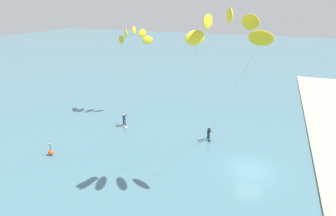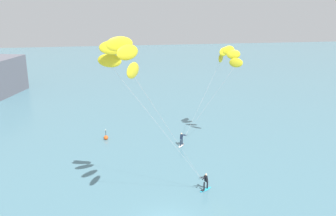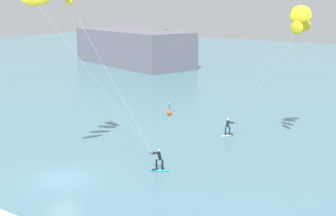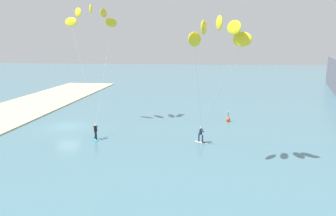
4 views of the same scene
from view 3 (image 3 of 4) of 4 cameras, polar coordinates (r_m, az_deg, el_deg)
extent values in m
plane|color=slate|center=(33.40, -13.04, -8.62)|extent=(240.00, 240.00, 0.00)
ellipsoid|color=#23ADD1|center=(34.06, -1.07, -7.77)|extent=(1.46, 1.10, 0.08)
cube|color=black|center=(34.07, -1.77, -7.67)|extent=(0.39, 0.39, 0.02)
cylinder|color=black|center=(33.89, -0.70, -7.09)|extent=(0.14, 0.14, 0.78)
cylinder|color=black|center=(33.92, -1.45, -7.08)|extent=(0.14, 0.14, 0.78)
cube|color=black|center=(33.67, -1.08, -5.98)|extent=(0.43, 0.42, 0.63)
sphere|color=beige|center=(33.54, -1.08, -5.30)|extent=(0.20, 0.20, 0.20)
cylinder|color=black|center=(33.78, -1.98, -5.66)|extent=(0.53, 0.21, 0.03)
cylinder|color=black|center=(33.59, -1.59, -5.71)|extent=(0.51, 0.46, 0.15)
cylinder|color=black|center=(33.79, -1.47, -5.59)|extent=(0.61, 0.12, 0.15)
cylinder|color=#B2B2B7|center=(34.87, -7.30, 4.02)|extent=(7.85, 0.18, 10.85)
cylinder|color=#B2B2B7|center=(32.72, -8.94, 3.38)|extent=(6.32, 4.69, 10.85)
ellipsoid|color=white|center=(42.97, 7.43, -3.42)|extent=(1.15, 1.44, 0.08)
cube|color=black|center=(43.14, 7.91, -3.30)|extent=(0.40, 0.39, 0.02)
cylinder|color=#192338|center=(42.75, 7.18, -2.90)|extent=(0.14, 0.14, 0.78)
cylinder|color=#192338|center=(42.95, 7.70, -2.84)|extent=(0.14, 0.14, 0.78)
cube|color=#192338|center=(42.66, 7.47, -1.98)|extent=(0.43, 0.43, 0.63)
sphere|color=beige|center=(42.56, 7.49, -1.43)|extent=(0.20, 0.20, 0.20)
cylinder|color=black|center=(42.48, 8.19, -1.86)|extent=(0.55, 0.13, 0.03)
cylinder|color=#192338|center=(42.65, 7.87, -1.75)|extent=(0.55, 0.40, 0.15)
cylinder|color=#192338|center=(42.44, 7.79, -1.82)|extent=(0.61, 0.20, 0.15)
ellipsoid|color=yellow|center=(38.21, 15.74, 9.60)|extent=(1.50, 1.16, 1.10)
ellipsoid|color=yellow|center=(38.85, 15.98, 10.91)|extent=(1.62, 0.63, 1.10)
ellipsoid|color=yellow|center=(39.98, 16.25, 11.42)|extent=(1.62, 0.62, 1.10)
ellipsoid|color=yellow|center=(41.13, 16.45, 10.97)|extent=(1.51, 1.14, 1.10)
ellipsoid|color=yellow|center=(41.83, 16.51, 9.81)|extent=(1.16, 1.50, 1.10)
cylinder|color=#B2B2B7|center=(40.08, 11.73, 3.36)|extent=(5.65, 0.79, 8.56)
cylinder|color=#B2B2B7|center=(41.85, 12.28, 3.74)|extent=(4.96, 2.84, 8.56)
sphere|color=#EA5119|center=(50.39, 0.15, -0.57)|extent=(0.56, 0.56, 0.56)
cylinder|color=#262628|center=(50.24, 0.15, 0.13)|extent=(0.06, 0.06, 0.70)
sphere|color=#F2F2CC|center=(50.15, 0.15, 0.59)|extent=(0.12, 0.12, 0.12)
cube|color=#4C564C|center=(96.33, -4.81, 7.76)|extent=(15.44, 9.49, 6.68)
cube|color=slate|center=(91.67, -4.43, 7.53)|extent=(29.22, 17.99, 6.81)
cube|color=slate|center=(92.90, -3.66, 6.93)|extent=(19.02, 10.02, 4.59)
cube|color=#4C564C|center=(98.58, -3.59, 7.67)|extent=(12.51, 8.47, 5.90)
camera|label=1|loc=(51.37, -33.50, 14.02)|focal=29.87mm
camera|label=2|loc=(27.91, -65.65, 15.87)|focal=38.88mm
camera|label=4|loc=(37.96, 51.04, 4.62)|focal=32.10mm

